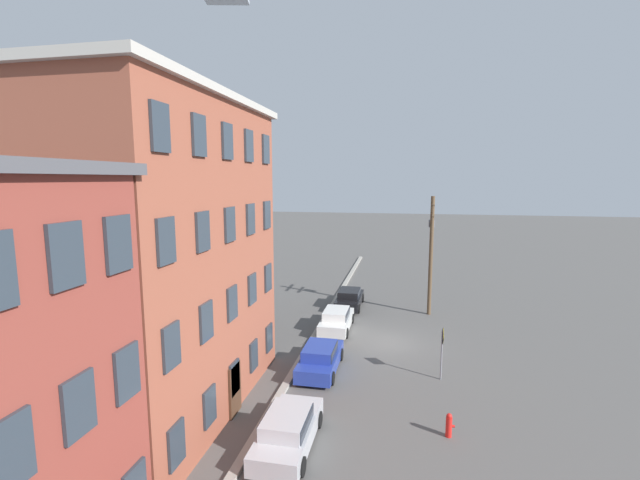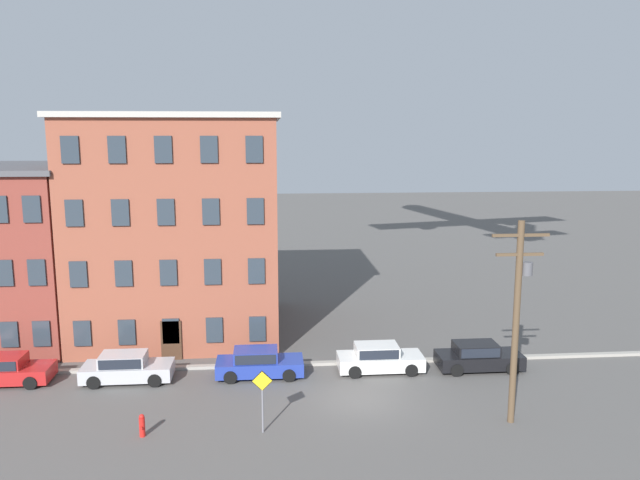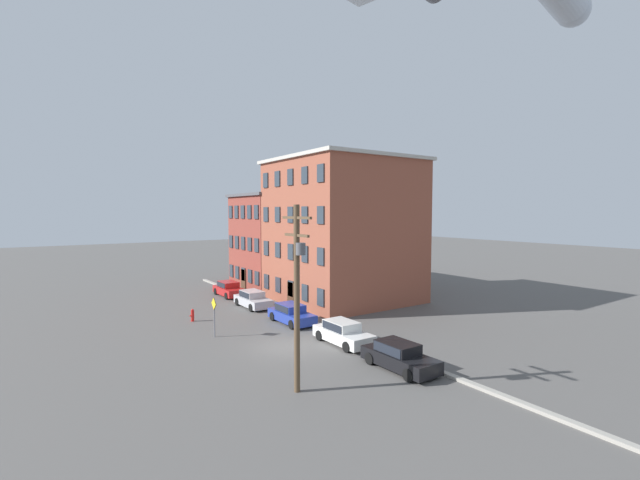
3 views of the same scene
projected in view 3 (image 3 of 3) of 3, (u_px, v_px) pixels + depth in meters
name	position (u px, v px, depth m)	size (l,w,h in m)	color
ground_plane	(285.00, 347.00, 26.60)	(200.00, 200.00, 0.00)	#565451
kerb_strip	(343.00, 334.00, 29.12)	(56.00, 0.36, 0.16)	#9E998E
apartment_corner	(289.00, 240.00, 48.98)	(8.78, 11.88, 10.34)	brown
apartment_midblock	(343.00, 230.00, 40.56)	(12.19, 11.92, 13.32)	brown
car_red	(229.00, 288.00, 42.64)	(4.40, 1.92, 1.43)	#B21E1E
car_silver	(253.00, 299.00, 37.63)	(4.40, 1.92, 1.43)	#B7B7BC
car_blue	(291.00, 313.00, 32.27)	(4.40, 1.92, 1.43)	#233899
car_white	(343.00, 332.00, 27.21)	(4.40, 1.92, 1.43)	silver
car_black	(399.00, 355.00, 22.81)	(4.40, 1.92, 1.43)	black
caution_sign	(214.00, 311.00, 28.56)	(0.88, 0.08, 2.70)	slate
utility_pole	(297.00, 288.00, 19.61)	(2.40, 0.44, 8.73)	brown
fire_hydrant	(193.00, 315.00, 32.74)	(0.24, 0.34, 0.96)	red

